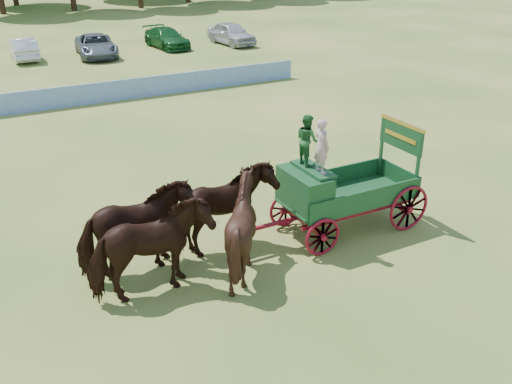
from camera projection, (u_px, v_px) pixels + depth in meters
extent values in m
plane|color=#A4984A|center=(258.00, 281.00, 14.30)|extent=(160.00, 160.00, 0.00)
imported|color=black|center=(151.00, 251.00, 13.28)|extent=(2.92, 1.40, 2.44)
imported|color=black|center=(136.00, 231.00, 14.16)|extent=(2.94, 1.44, 2.44)
imported|color=black|center=(242.00, 227.00, 14.32)|extent=(2.63, 2.45, 2.44)
imported|color=black|center=(223.00, 210.00, 15.20)|extent=(3.03, 1.66, 2.44)
cube|color=maroon|center=(303.00, 221.00, 15.97)|extent=(0.12, 2.00, 0.12)
cube|color=maroon|center=(387.00, 199.00, 17.26)|extent=(0.12, 2.00, 0.12)
cube|color=maroon|center=(359.00, 213.00, 16.12)|extent=(3.80, 0.10, 0.12)
cube|color=maroon|center=(336.00, 199.00, 17.00)|extent=(3.80, 0.10, 0.12)
cube|color=maroon|center=(276.00, 223.00, 15.51)|extent=(2.80, 0.09, 0.09)
cube|color=#174623|center=(348.00, 197.00, 16.44)|extent=(3.80, 1.80, 0.10)
cube|color=#174623|center=(368.00, 199.00, 15.62)|extent=(3.80, 0.06, 0.55)
cube|color=#174623|center=(330.00, 177.00, 17.02)|extent=(3.80, 0.06, 0.55)
cube|color=#174623|center=(399.00, 175.00, 17.13)|extent=(0.06, 1.80, 0.55)
cube|color=#174623|center=(304.00, 190.00, 15.57)|extent=(0.85, 1.70, 1.05)
cube|color=#174623|center=(313.00, 169.00, 15.44)|extent=(0.55, 1.50, 0.08)
cube|color=#174623|center=(292.00, 200.00, 15.49)|extent=(0.10, 1.60, 0.65)
cube|color=#174623|center=(298.00, 208.00, 15.69)|extent=(0.55, 1.60, 0.06)
cube|color=#174623|center=(418.00, 165.00, 16.18)|extent=(0.08, 0.08, 1.80)
cube|color=#174623|center=(381.00, 147.00, 17.46)|extent=(0.08, 0.08, 1.80)
cube|color=#174623|center=(401.00, 137.00, 16.57)|extent=(0.07, 1.75, 0.75)
cube|color=gold|center=(403.00, 123.00, 16.40)|extent=(0.08, 1.80, 0.09)
cube|color=gold|center=(400.00, 137.00, 16.55)|extent=(0.02, 1.30, 0.12)
torus|color=maroon|center=(322.00, 237.00, 15.23)|extent=(1.09, 0.09, 1.09)
torus|color=maroon|center=(286.00, 209.00, 16.75)|extent=(1.09, 0.09, 1.09)
torus|color=maroon|center=(409.00, 208.00, 16.46)|extent=(1.39, 0.09, 1.39)
torus|color=maroon|center=(367.00, 185.00, 17.98)|extent=(1.39, 0.09, 1.39)
imported|color=#CC9CA8|center=(322.00, 146.00, 14.83)|extent=(0.35, 0.54, 1.47)
imported|color=#235F2A|center=(307.00, 140.00, 15.40)|extent=(0.53, 0.68, 1.40)
cube|color=#1C5299|center=(65.00, 97.00, 28.03)|extent=(26.00, 0.08, 1.05)
imported|color=silver|center=(24.00, 49.00, 38.27)|extent=(1.62, 4.42, 1.45)
imported|color=slate|center=(96.00, 46.00, 39.23)|extent=(3.09, 5.61, 1.49)
imported|color=#144C1E|center=(167.00, 38.00, 42.14)|extent=(2.43, 5.07, 1.42)
imported|color=#B2B2B7|center=(231.00, 33.00, 43.34)|extent=(2.42, 4.98, 1.64)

